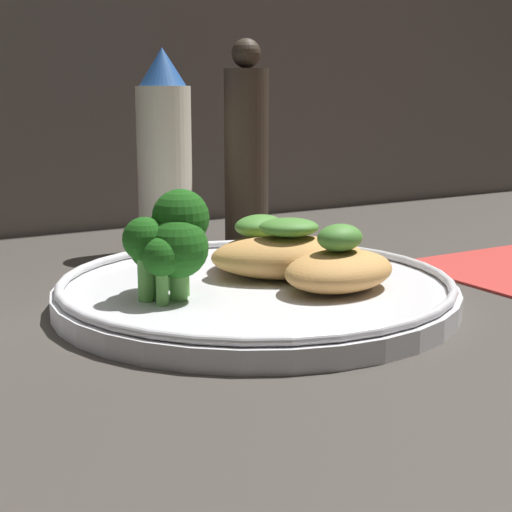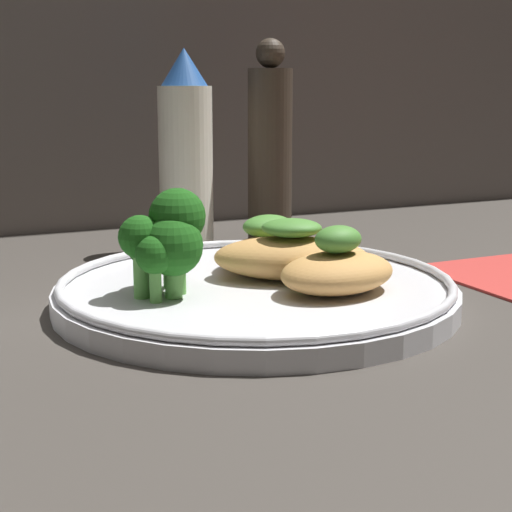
{
  "view_description": "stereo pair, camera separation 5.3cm",
  "coord_description": "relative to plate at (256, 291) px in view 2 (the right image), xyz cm",
  "views": [
    {
      "loc": [
        -26.14,
        -44.32,
        14.47
      ],
      "look_at": [
        0.0,
        0.0,
        3.4
      ],
      "focal_mm": 55.0,
      "sensor_mm": 36.0,
      "label": 1
    },
    {
      "loc": [
        -21.49,
        -46.76,
        14.47
      ],
      "look_at": [
        0.0,
        0.0,
        3.4
      ],
      "focal_mm": 55.0,
      "sensor_mm": 36.0,
      "label": 2
    }
  ],
  "objects": [
    {
      "name": "sauce_bottle",
      "position": [
        1.82,
        18.82,
        7.55
      ],
      "size": [
        4.76,
        4.76,
        17.85
      ],
      "color": "silver",
      "rests_on": "ground_plane"
    },
    {
      "name": "broccoli_bunch",
      "position": [
        -6.36,
        0.09,
        4.12
      ],
      "size": [
        5.68,
        6.09,
        6.89
      ],
      "color": "#569942",
      "rests_on": "plate"
    },
    {
      "name": "ground_plane",
      "position": [
        0.0,
        0.0,
        -1.49
      ],
      "size": [
        180.0,
        180.0,
        1.0
      ],
      "primitive_type": "cube",
      "color": "#3D3833"
    },
    {
      "name": "grilled_meat_middle",
      "position": [
        2.97,
        0.57,
        2.08
      ],
      "size": [
        12.28,
        10.12,
        4.25
      ],
      "color": "tan",
      "rests_on": "plate"
    },
    {
      "name": "grilled_meat_back",
      "position": [
        3.34,
        5.16,
        1.85
      ],
      "size": [
        10.57,
        8.26,
        3.8
      ],
      "color": "tan",
      "rests_on": "plate"
    },
    {
      "name": "grilled_meat_front",
      "position": [
        3.98,
        -4.0,
        1.97
      ],
      "size": [
        9.31,
        7.58,
        4.42
      ],
      "color": "tan",
      "rests_on": "plate"
    },
    {
      "name": "plate",
      "position": [
        0.0,
        0.0,
        0.0
      ],
      "size": [
        27.24,
        27.24,
        2.0
      ],
      "color": "silver",
      "rests_on": "ground_plane"
    },
    {
      "name": "pepper_grinder",
      "position": [
        10.07,
        18.82,
        7.71
      ],
      "size": [
        4.1,
        4.1,
        18.84
      ],
      "color": "#382D23",
      "rests_on": "ground_plane"
    }
  ]
}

